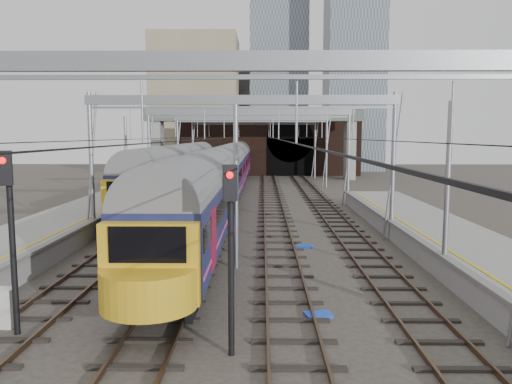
{
  "coord_description": "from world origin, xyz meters",
  "views": [
    {
      "loc": [
        1.11,
        -19.03,
        5.72
      ],
      "look_at": [
        0.75,
        10.03,
        2.4
      ],
      "focal_mm": 35.0,
      "sensor_mm": 36.0,
      "label": 1
    }
  ],
  "objects_px": {
    "signal_near_centre": "(231,238)",
    "train_second": "(180,172)",
    "signal_near_left": "(10,222)",
    "train_main": "(229,170)",
    "relay_cabinet": "(5,308)"
  },
  "relations": [
    {
      "from": "train_main",
      "to": "relay_cabinet",
      "type": "xyz_separation_m",
      "value": [
        -4.58,
        -32.05,
        -1.93
      ]
    },
    {
      "from": "train_main",
      "to": "relay_cabinet",
      "type": "relative_size",
      "value": 55.86
    },
    {
      "from": "signal_near_centre",
      "to": "train_second",
      "type": "bearing_deg",
      "value": 89.95
    },
    {
      "from": "signal_near_centre",
      "to": "relay_cabinet",
      "type": "distance_m",
      "value": 7.59
    },
    {
      "from": "signal_near_left",
      "to": "relay_cabinet",
      "type": "height_order",
      "value": "signal_near_left"
    },
    {
      "from": "train_second",
      "to": "signal_near_left",
      "type": "bearing_deg",
      "value": -89.92
    },
    {
      "from": "train_main",
      "to": "train_second",
      "type": "height_order",
      "value": "train_second"
    },
    {
      "from": "train_main",
      "to": "signal_near_left",
      "type": "height_order",
      "value": "signal_near_left"
    },
    {
      "from": "signal_near_centre",
      "to": "relay_cabinet",
      "type": "bearing_deg",
      "value": 152.78
    },
    {
      "from": "train_main",
      "to": "train_second",
      "type": "bearing_deg",
      "value": -138.43
    },
    {
      "from": "train_second",
      "to": "relay_cabinet",
      "type": "bearing_deg",
      "value": -91.16
    },
    {
      "from": "train_second",
      "to": "signal_near_left",
      "type": "relative_size",
      "value": 6.34
    },
    {
      "from": "train_main",
      "to": "train_second",
      "type": "xyz_separation_m",
      "value": [
        -4.0,
        -3.55,
        0.02
      ]
    },
    {
      "from": "train_second",
      "to": "relay_cabinet",
      "type": "distance_m",
      "value": 28.58
    },
    {
      "from": "train_main",
      "to": "signal_near_centre",
      "type": "xyz_separation_m",
      "value": [
        2.32,
        -33.96,
        0.61
      ]
    }
  ]
}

